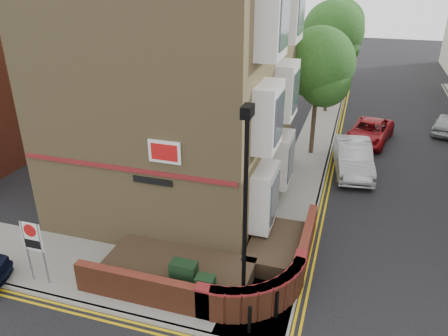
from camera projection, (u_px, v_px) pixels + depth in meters
ground at (178, 329)px, 12.46m from camera, size 120.00×120.00×0.00m
pavement_corner at (99, 272)px, 14.68m from camera, size 13.00×3.00×0.12m
pavement_main at (315, 141)px, 25.74m from camera, size 2.00×32.00×0.12m
kerb_side at (72, 302)px, 13.38m from camera, size 13.00×0.15×0.12m
kerb_main_near at (332, 143)px, 25.47m from camera, size 0.15×32.00×0.12m
yellow_lines_side at (67, 309)px, 13.19m from camera, size 13.00×0.28×0.01m
yellow_lines_main at (336, 144)px, 25.42m from camera, size 0.28×32.00×0.01m
corner_building at (183, 54)px, 17.53m from camera, size 8.95×10.40×13.60m
garden_wall at (207, 275)px, 14.62m from camera, size 6.80×6.00×1.20m
lamppost at (245, 217)px, 11.65m from camera, size 0.25×0.50×6.30m
utility_cabinet_large at (184, 279)px, 13.36m from camera, size 0.80×0.45×1.20m
utility_cabinet_small at (206, 292)px, 12.90m from camera, size 0.55×0.40×1.10m
bollard_near at (250, 320)px, 12.02m from camera, size 0.11×0.11×0.90m
bollard_far at (277, 305)px, 12.55m from camera, size 0.11×0.11×0.90m
zone_sign at (33, 242)px, 13.55m from camera, size 0.72×0.07×2.20m
tree_near at (318, 69)px, 22.09m from camera, size 3.64×3.65×6.70m
tree_mid at (333, 36)px, 28.81m from camera, size 4.03×4.03×7.42m
tree_far at (340, 26)px, 35.85m from camera, size 3.81×3.81×7.00m
traffic_light_assembly at (338, 65)px, 32.28m from camera, size 0.20×0.16×4.20m
silver_car_near at (353, 157)px, 21.71m from camera, size 2.29×4.90×1.55m
red_car_main at (369, 132)px, 25.43m from camera, size 3.05×4.96×1.28m
silver_car_far at (447, 123)px, 26.89m from camera, size 2.22×3.82×1.22m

